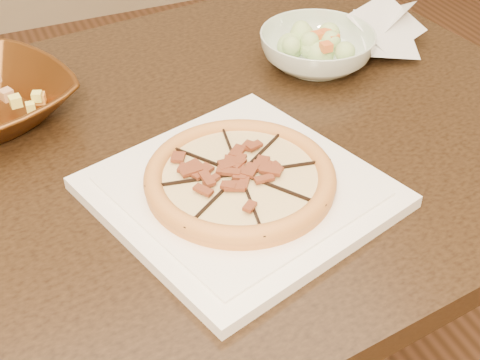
{
  "coord_description": "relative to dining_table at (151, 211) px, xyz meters",
  "views": [
    {
      "loc": [
        -0.35,
        -0.89,
        1.33
      ],
      "look_at": [
        -0.07,
        -0.26,
        0.78
      ],
      "focal_mm": 50.0,
      "sensor_mm": 36.0,
      "label": 1
    }
  ],
  "objects": [
    {
      "name": "salad_bowl",
      "position": [
        0.36,
        0.13,
        0.14
      ],
      "size": [
        0.21,
        0.21,
        0.06
      ],
      "primitive_type": "imported",
      "rotation": [
        0.0,
        0.0,
        -0.05
      ],
      "color": "silver",
      "rests_on": "dining_table"
    },
    {
      "name": "plate",
      "position": [
        0.09,
        -0.14,
        0.12
      ],
      "size": [
        0.42,
        0.42,
        0.02
      ],
      "color": "white",
      "rests_on": "dining_table"
    },
    {
      "name": "cling_film",
      "position": [
        0.5,
        0.15,
        0.13
      ],
      "size": [
        0.16,
        0.14,
        0.05
      ],
      "primitive_type": null,
      "rotation": [
        0.0,
        0.0,
        0.15
      ],
      "color": "white",
      "rests_on": "dining_table"
    },
    {
      "name": "salad",
      "position": [
        0.36,
        0.13,
        0.19
      ],
      "size": [
        0.11,
        0.1,
        0.04
      ],
      "color": "#C7E69B",
      "rests_on": "salad_bowl"
    },
    {
      "name": "dining_table",
      "position": [
        0.0,
        0.0,
        0.0
      ],
      "size": [
        1.44,
        1.03,
        0.75
      ],
      "color": "black",
      "rests_on": "floor"
    },
    {
      "name": "pizza",
      "position": [
        0.09,
        -0.14,
        0.14
      ],
      "size": [
        0.25,
        0.25,
        0.03
      ],
      "color": "#CC733F",
      "rests_on": "plate"
    }
  ]
}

